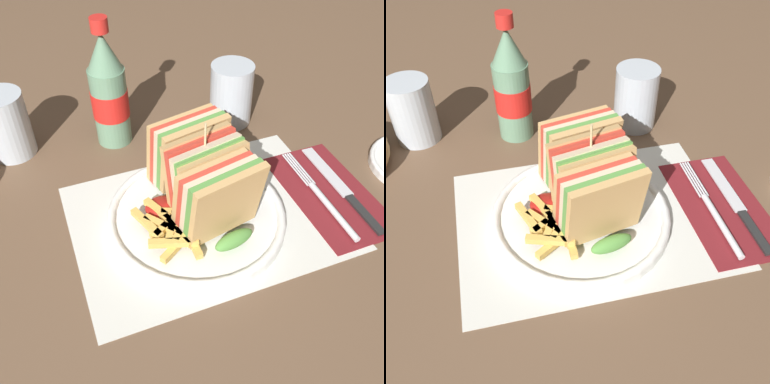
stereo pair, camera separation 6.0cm
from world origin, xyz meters
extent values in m
plane|color=brown|center=(0.00, 0.00, 0.00)|extent=(4.00, 4.00, 0.00)
cube|color=silver|center=(0.04, 0.00, 0.00)|extent=(0.37, 0.27, 0.00)
cylinder|color=white|center=(0.02, 0.00, 0.01)|extent=(0.24, 0.24, 0.01)
torus|color=white|center=(0.02, 0.00, 0.01)|extent=(0.24, 0.24, 0.01)
cube|color=tan|center=(0.04, -0.05, 0.07)|extent=(0.10, 0.04, 0.10)
cube|color=#518E3D|center=(0.03, -0.04, 0.07)|extent=(0.10, 0.04, 0.10)
cube|color=beige|center=(0.03, -0.04, 0.07)|extent=(0.10, 0.04, 0.10)
cube|color=red|center=(0.03, -0.03, 0.07)|extent=(0.10, 0.04, 0.10)
cube|color=tan|center=(0.03, -0.02, 0.07)|extent=(0.10, 0.04, 0.10)
ellipsoid|color=#518E3D|center=(0.04, -0.07, 0.03)|extent=(0.06, 0.03, 0.02)
cube|color=tan|center=(0.04, -0.02, 0.07)|extent=(0.10, 0.04, 0.10)
cube|color=#518E3D|center=(0.04, -0.01, 0.07)|extent=(0.10, 0.04, 0.10)
cube|color=beige|center=(0.04, 0.00, 0.07)|extent=(0.10, 0.04, 0.10)
cube|color=red|center=(0.03, 0.01, 0.07)|extent=(0.10, 0.04, 0.10)
cube|color=tan|center=(0.03, 0.02, 0.07)|extent=(0.10, 0.04, 0.10)
ellipsoid|color=#518E3D|center=(0.04, -0.02, 0.03)|extent=(0.06, 0.03, 0.02)
cube|color=tan|center=(0.04, 0.05, 0.07)|extent=(0.10, 0.04, 0.10)
cube|color=#518E3D|center=(0.03, 0.06, 0.07)|extent=(0.10, 0.04, 0.10)
cube|color=beige|center=(0.03, 0.07, 0.07)|extent=(0.10, 0.04, 0.10)
cube|color=red|center=(0.03, 0.08, 0.07)|extent=(0.10, 0.04, 0.10)
cube|color=tan|center=(0.03, 0.09, 0.07)|extent=(0.10, 0.04, 0.10)
ellipsoid|color=#518E3D|center=(0.04, 0.03, 0.03)|extent=(0.06, 0.03, 0.02)
cylinder|color=tan|center=(0.03, 0.01, 0.09)|extent=(0.00, 0.00, 0.13)
cube|color=gold|center=(-0.03, -0.05, 0.02)|extent=(0.05, 0.04, 0.01)
cube|color=gold|center=(0.00, -0.02, 0.02)|extent=(0.05, 0.05, 0.01)
cube|color=gold|center=(-0.01, -0.04, 0.02)|extent=(0.01, 0.07, 0.01)
cube|color=gold|center=(-0.03, -0.02, 0.02)|extent=(0.05, 0.01, 0.01)
cube|color=gold|center=(-0.01, -0.03, 0.03)|extent=(0.04, 0.05, 0.01)
cube|color=gold|center=(-0.03, -0.05, 0.03)|extent=(0.06, 0.03, 0.01)
cube|color=gold|center=(-0.03, -0.02, 0.03)|extent=(0.04, 0.05, 0.01)
cube|color=gold|center=(0.00, -0.01, 0.03)|extent=(0.06, 0.03, 0.01)
cube|color=gold|center=(-0.03, -0.02, 0.03)|extent=(0.05, 0.04, 0.01)
cube|color=gold|center=(-0.02, -0.04, 0.03)|extent=(0.02, 0.06, 0.01)
cube|color=gold|center=(-0.05, -0.01, 0.03)|extent=(0.03, 0.06, 0.01)
cube|color=gold|center=(-0.02, -0.03, 0.03)|extent=(0.03, 0.05, 0.01)
cube|color=gold|center=(-0.03, 0.00, 0.03)|extent=(0.03, 0.06, 0.01)
ellipsoid|color=maroon|center=(-0.02, 0.02, 0.03)|extent=(0.05, 0.04, 0.02)
cube|color=maroon|center=(0.22, -0.02, 0.00)|extent=(0.11, 0.21, 0.00)
cylinder|color=silver|center=(0.20, -0.06, 0.01)|extent=(0.01, 0.11, 0.01)
cylinder|color=silver|center=(0.20, 0.04, 0.01)|extent=(0.00, 0.08, 0.00)
cylinder|color=silver|center=(0.20, 0.04, 0.01)|extent=(0.00, 0.08, 0.00)
cylinder|color=silver|center=(0.20, 0.04, 0.01)|extent=(0.00, 0.08, 0.00)
cylinder|color=silver|center=(0.21, 0.04, 0.01)|extent=(0.00, 0.08, 0.00)
cube|color=black|center=(0.24, -0.08, 0.01)|extent=(0.01, 0.08, 0.00)
cube|color=silver|center=(0.24, 0.02, 0.01)|extent=(0.02, 0.12, 0.00)
cylinder|color=slate|center=(-0.04, 0.22, 0.06)|extent=(0.06, 0.06, 0.13)
cylinder|color=red|center=(-0.04, 0.22, 0.07)|extent=(0.06, 0.06, 0.04)
cone|color=slate|center=(-0.04, 0.22, 0.16)|extent=(0.05, 0.05, 0.06)
cylinder|color=red|center=(-0.04, 0.22, 0.20)|extent=(0.03, 0.03, 0.02)
cylinder|color=silver|center=(0.16, 0.20, 0.05)|extent=(0.07, 0.07, 0.11)
cylinder|color=silver|center=(-0.20, 0.25, 0.05)|extent=(0.07, 0.07, 0.11)
cylinder|color=black|center=(-0.20, 0.25, 0.02)|extent=(0.06, 0.06, 0.04)
camera|label=1|loc=(-0.14, -0.39, 0.46)|focal=42.00mm
camera|label=2|loc=(-0.08, -0.41, 0.46)|focal=42.00mm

